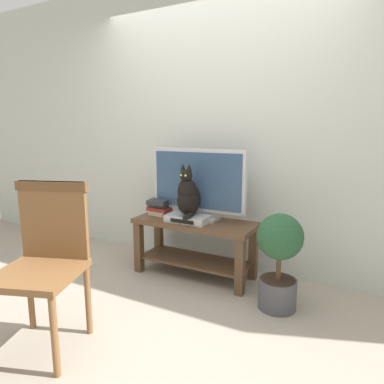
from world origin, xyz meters
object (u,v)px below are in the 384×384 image
tv (198,183)px  cat (188,196)px  tv_stand (195,238)px  wooden_chair (45,253)px  book_stack (159,207)px  potted_plant (279,256)px  media_box (189,218)px

tv → cat: bearing=-102.3°
tv_stand → tv: size_ratio=1.22×
tv → tv_stand: bearing=-90.0°
wooden_chair → book_stack: size_ratio=4.43×
tv_stand → wooden_chair: bearing=-104.9°
tv_stand → tv: bearing=90.0°
cat → wooden_chair: size_ratio=0.45×
wooden_chair → cat: bearing=75.5°
tv → wooden_chair: size_ratio=0.89×
cat → book_stack: cat is taller
tv → cat: 0.17m
book_stack → potted_plant: bearing=-11.8°
wooden_chair → potted_plant: 1.62m
tv → cat: (-0.03, -0.13, -0.10)m
tv_stand → book_stack: 0.46m
media_box → book_stack: book_stack is taller
book_stack → potted_plant: size_ratio=0.31×
wooden_chair → tv: bearing=75.7°
tv_stand → potted_plant: potted_plant is taller
book_stack → potted_plant: (1.23, -0.26, -0.19)m
tv_stand → cat: size_ratio=2.42×
tv_stand → potted_plant: size_ratio=1.51×
potted_plant → wooden_chair: bearing=-137.5°
tv → media_box: tv is taller
book_stack → cat: bearing=-13.5°
media_box → book_stack: 0.37m
tv_stand → wooden_chair: (-0.35, -1.32, 0.23)m
book_stack → media_box: bearing=-11.2°
tv → potted_plant: bearing=-20.0°
tv_stand → wooden_chair: 1.39m
wooden_chair → book_stack: 1.34m
tv → media_box: (-0.03, -0.12, -0.30)m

